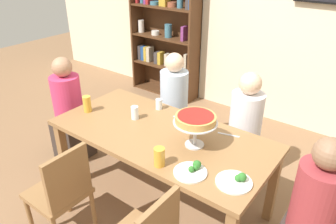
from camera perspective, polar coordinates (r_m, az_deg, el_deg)
The scene contains 18 objects.
ground_plane at distance 3.11m, azimuth -1.15°, elevation -15.38°, with size 12.00×12.00×0.00m, color #846042.
rear_partition at distance 4.28m, azimuth 17.97°, elevation 16.71°, with size 8.00×0.12×2.80m, color beige.
dining_table at distance 2.70m, azimuth -1.28°, elevation -5.17°, with size 1.86×0.89×0.74m.
bookshelf at distance 4.88m, azimuth -0.59°, elevation 16.20°, with size 1.10×0.30×2.21m.
diner_far_right at distance 3.14m, azimuth 13.27°, elevation -4.47°, with size 0.34×0.34×1.15m.
diner_head_east at distance 2.42m, azimuth 23.99°, elevation -17.71°, with size 0.34×0.34×1.15m.
diner_head_west at distance 3.57m, azimuth -17.06°, elevation -0.80°, with size 0.34×0.34×1.15m.
diner_far_left at distance 3.54m, azimuth 1.07°, elevation 0.23°, with size 0.34×0.34×1.15m.
chair_near_left at distance 2.59m, azimuth -18.34°, elevation -13.22°, with size 0.40×0.40×0.87m.
deep_dish_pizza_stand at distance 2.40m, azimuth 4.92°, elevation -1.55°, with size 0.34×0.34×0.26m.
salad_plate_near_diner at distance 2.18m, azimuth 11.97°, elevation -11.90°, with size 0.24×0.24×0.07m.
salad_plate_far_diner at distance 2.22m, azimuth 4.33°, elevation -10.29°, with size 0.23×0.23×0.07m.
beer_glass_amber_tall at distance 3.05m, azimuth -14.22°, elevation 1.39°, with size 0.07×0.07×0.15m, color gold.
beer_glass_amber_short at distance 2.25m, azimuth -1.56°, elevation -8.01°, with size 0.08×0.08×0.14m, color gold.
water_glass_clear_near at distance 3.02m, azimuth -1.63°, elevation 1.42°, with size 0.06×0.06×0.10m, color white.
water_glass_clear_far at distance 2.85m, azimuth -5.93°, elevation -0.11°, with size 0.07×0.07×0.12m, color white.
cutlery_fork_near at distance 2.67m, azimuth 10.74°, elevation -4.01°, with size 0.18×0.02×0.01m, color silver.
cutlery_knife_near at distance 2.86m, azimuth 2.59°, elevation -1.17°, with size 0.18×0.02×0.01m, color silver.
Camera 1 is at (1.42, -1.78, 2.13)m, focal length 34.21 mm.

